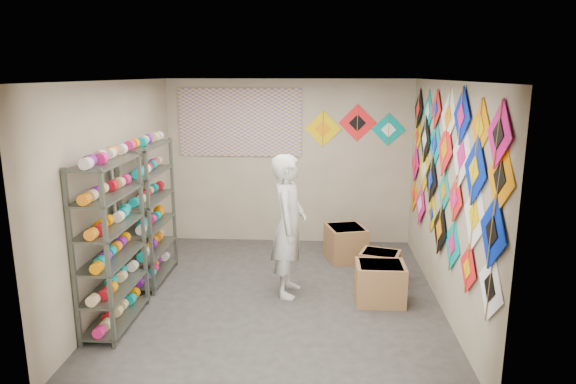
# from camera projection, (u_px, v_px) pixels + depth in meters

# --- Properties ---
(ground) EXTENTS (4.50, 4.50, 0.00)m
(ground) POSITION_uv_depth(u_px,v_px,m) (279.00, 296.00, 6.57)
(ground) COLOR #322E2B
(room_walls) EXTENTS (4.50, 4.50, 4.50)m
(room_walls) POSITION_uv_depth(u_px,v_px,m) (278.00, 170.00, 6.20)
(room_walls) COLOR tan
(room_walls) RESTS_ON ground
(shelf_rack_front) EXTENTS (0.40, 1.10, 1.90)m
(shelf_rack_front) POSITION_uv_depth(u_px,v_px,m) (111.00, 244.00, 5.63)
(shelf_rack_front) COLOR #4C5147
(shelf_rack_front) RESTS_ON ground
(shelf_rack_back) EXTENTS (0.40, 1.10, 1.90)m
(shelf_rack_back) POSITION_uv_depth(u_px,v_px,m) (149.00, 213.00, 6.89)
(shelf_rack_back) COLOR #4C5147
(shelf_rack_back) RESTS_ON ground
(string_spools) EXTENTS (0.12, 2.36, 0.12)m
(string_spools) POSITION_uv_depth(u_px,v_px,m) (132.00, 220.00, 6.24)
(string_spools) COLOR #F01D74
(string_spools) RESTS_ON ground
(kite_wall_display) EXTENTS (0.06, 4.27, 2.05)m
(kite_wall_display) POSITION_uv_depth(u_px,v_px,m) (446.00, 171.00, 6.02)
(kite_wall_display) COLOR white
(kite_wall_display) RESTS_ON room_walls
(back_wall_kites) EXTENTS (1.62, 0.02, 0.70)m
(back_wall_kites) POSITION_uv_depth(u_px,v_px,m) (354.00, 127.00, 8.24)
(back_wall_kites) COLOR #EDBF00
(back_wall_kites) RESTS_ON room_walls
(poster) EXTENTS (2.00, 0.01, 1.10)m
(poster) POSITION_uv_depth(u_px,v_px,m) (240.00, 123.00, 8.33)
(poster) COLOR #6751B1
(poster) RESTS_ON room_walls
(shopkeeper) EXTENTS (0.75, 0.57, 1.82)m
(shopkeeper) POSITION_uv_depth(u_px,v_px,m) (289.00, 226.00, 6.45)
(shopkeeper) COLOR beige
(shopkeeper) RESTS_ON ground
(carton_a) EXTENTS (0.60, 0.50, 0.50)m
(carton_a) POSITION_uv_depth(u_px,v_px,m) (380.00, 283.00, 6.35)
(carton_a) COLOR olive
(carton_a) RESTS_ON ground
(carton_b) EXTENTS (0.61, 0.55, 0.42)m
(carton_b) POSITION_uv_depth(u_px,v_px,m) (380.00, 266.00, 7.00)
(carton_b) COLOR olive
(carton_b) RESTS_ON ground
(carton_c) EXTENTS (0.67, 0.71, 0.52)m
(carton_c) POSITION_uv_depth(u_px,v_px,m) (346.00, 243.00, 7.81)
(carton_c) COLOR olive
(carton_c) RESTS_ON ground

